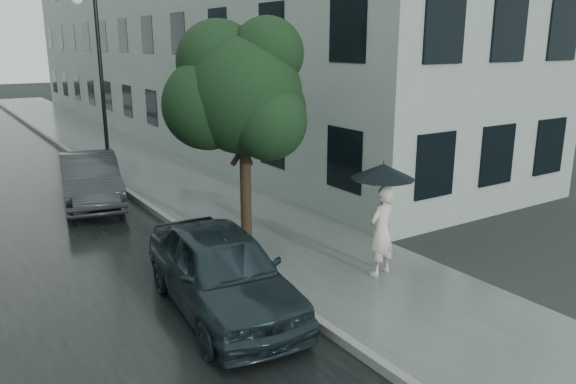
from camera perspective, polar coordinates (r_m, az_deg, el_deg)
ground at (r=10.42m, az=7.76°, el=-9.54°), size 120.00×120.00×0.00m
sidewalk at (r=20.64m, az=-13.96°, el=2.52°), size 3.50×60.00×0.01m
kerb_near at (r=20.12m, az=-18.86°, el=2.04°), size 0.15×60.00×0.15m
building_near at (r=29.09m, az=-9.67°, el=15.17°), size 7.02×36.00×9.00m
pedestrian at (r=10.70m, az=9.47°, el=-3.92°), size 0.71×0.55×1.73m
umbrella at (r=10.42m, az=9.64°, el=2.09°), size 1.56×1.56×1.27m
street_tree at (r=11.64m, az=-4.74°, el=9.95°), size 3.14×2.85×4.82m
lamp_post at (r=18.61m, az=-18.84°, el=10.92°), size 0.84×0.40×5.70m
car_near at (r=9.28m, az=-6.72°, el=-7.91°), size 2.06×4.26×1.40m
car_far at (r=16.22m, az=-19.46°, el=1.22°), size 2.12×4.30×1.36m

